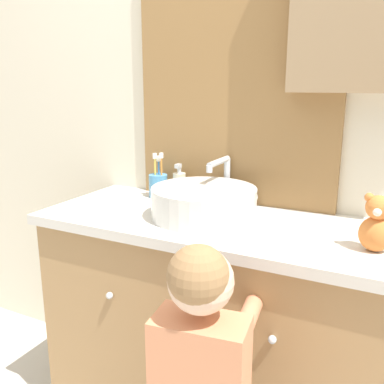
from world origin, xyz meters
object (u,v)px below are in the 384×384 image
toothbrush_holder (158,185)px  soap_dispenser (179,185)px  teddy_bear (376,224)px  sink_basin (204,202)px

toothbrush_holder → soap_dispenser: toothbrush_holder is taller
toothbrush_holder → soap_dispenser: (0.09, 0.02, 0.00)m
toothbrush_holder → teddy_bear: (0.83, -0.23, 0.03)m
soap_dispenser → teddy_bear: 0.79m
toothbrush_holder → teddy_bear: 0.87m
sink_basin → toothbrush_holder: 0.32m
sink_basin → teddy_bear: (0.55, -0.07, 0.02)m
toothbrush_holder → teddy_bear: bearing=-15.3°
teddy_bear → sink_basin: bearing=172.8°
teddy_bear → toothbrush_holder: bearing=164.7°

